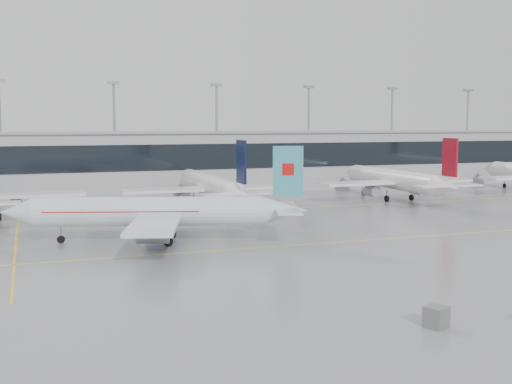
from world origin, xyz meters
name	(u,v)px	position (x,y,z in m)	size (l,w,h in m)	color
ground	(291,245)	(0.00, 0.00, 0.00)	(320.00, 320.00, 0.00)	gray
taxi_line_main	(291,245)	(0.00, 0.00, 0.01)	(120.00, 0.25, 0.01)	yellow
taxi_line_north	(218,212)	(0.00, 30.00, 0.01)	(120.00, 0.25, 0.01)	yellow
taxi_line_cross	(16,239)	(-30.00, 15.00, 0.01)	(0.25, 60.00, 0.01)	yellow
terminal	(174,163)	(0.00, 62.00, 6.00)	(180.00, 15.00, 12.00)	#9B9B9F
terminal_glass	(182,157)	(0.00, 54.45, 7.50)	(180.00, 0.20, 5.00)	black
terminal_roof	(173,132)	(0.00, 62.00, 12.20)	(182.00, 16.00, 0.40)	gray
light_masts	(167,127)	(0.00, 68.00, 13.34)	(156.40, 1.00, 22.60)	gray
air_canada_jet	(159,212)	(-13.88, 7.10, 3.61)	(35.64, 29.02, 11.39)	silver
parked_jet_c	(211,186)	(0.00, 33.69, 3.71)	(29.64, 36.96, 11.72)	white
parked_jet_d	(396,180)	(35.00, 33.69, 3.71)	(29.64, 36.96, 11.72)	white
gse_unit	(436,317)	(-2.17, -30.91, 0.73)	(1.47, 1.36, 1.47)	slate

